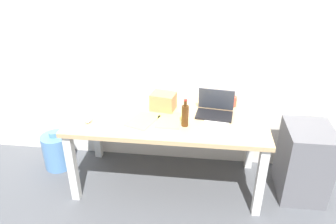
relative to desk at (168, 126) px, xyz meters
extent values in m
plane|color=#515459|center=(0.00, 0.00, -0.64)|extent=(8.00, 8.00, 0.00)
cube|color=silver|center=(0.00, 0.46, 0.66)|extent=(5.20, 0.08, 2.60)
cube|color=tan|center=(0.00, 0.00, 0.07)|extent=(1.75, 0.79, 0.04)
cube|color=silver|center=(-0.81, -0.34, -0.29)|extent=(0.07, 0.07, 0.69)
cube|color=silver|center=(0.81, -0.34, -0.29)|extent=(0.07, 0.07, 0.69)
cube|color=silver|center=(-0.81, 0.34, -0.29)|extent=(0.07, 0.07, 0.69)
cube|color=silver|center=(0.81, 0.34, -0.29)|extent=(0.07, 0.07, 0.69)
cube|color=silver|center=(-0.49, 0.18, 0.10)|extent=(0.37, 0.26, 0.02)
cube|color=silver|center=(-0.47, 0.29, 0.22)|extent=(0.34, 0.07, 0.22)
cube|color=black|center=(0.41, 0.06, 0.10)|extent=(0.34, 0.23, 0.02)
cube|color=#333842|center=(0.42, 0.17, 0.21)|extent=(0.33, 0.08, 0.21)
cylinder|color=#47280F|center=(0.16, -0.13, 0.18)|extent=(0.06, 0.06, 0.19)
cylinder|color=#47280F|center=(0.16, -0.13, 0.30)|extent=(0.03, 0.03, 0.05)
cylinder|color=#B21E19|center=(0.16, -0.13, 0.33)|extent=(0.03, 0.03, 0.01)
ellipsoid|color=silver|center=(-0.68, -0.16, 0.11)|extent=(0.07, 0.11, 0.03)
cube|color=tan|center=(-0.06, 0.15, 0.17)|extent=(0.24, 0.20, 0.16)
cylinder|color=#D84C38|center=(0.58, 0.30, 0.14)|extent=(0.08, 0.08, 0.09)
cube|color=#F4E06B|center=(0.02, -0.06, 0.09)|extent=(0.21, 0.30, 0.00)
cube|color=#F4E06B|center=(-0.21, -0.09, 0.09)|extent=(0.30, 0.35, 0.00)
cube|color=white|center=(0.41, -0.12, 0.09)|extent=(0.27, 0.34, 0.00)
cylinder|color=#598CC6|center=(-1.18, 0.11, -0.45)|extent=(0.29, 0.29, 0.37)
cylinder|color=#598CC6|center=(-1.18, 0.11, -0.24)|extent=(0.10, 0.10, 0.05)
cube|color=slate|center=(1.24, 0.00, -0.29)|extent=(0.40, 0.48, 0.69)
camera|label=1|loc=(0.30, -2.51, 1.47)|focal=34.42mm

